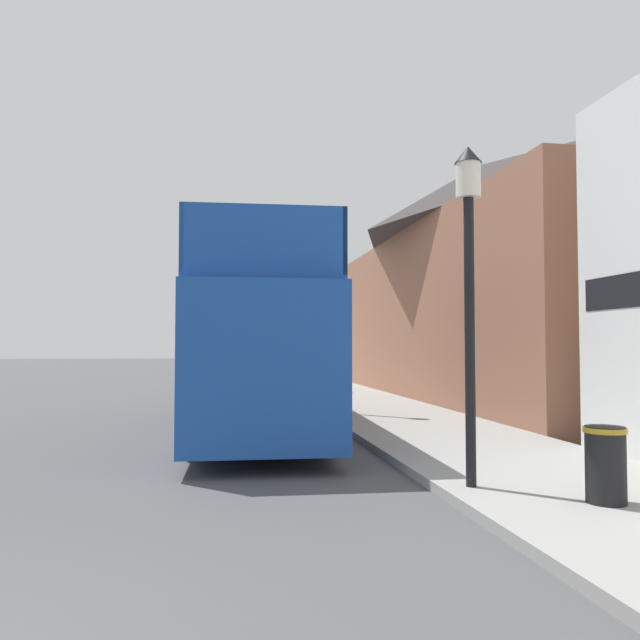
{
  "coord_description": "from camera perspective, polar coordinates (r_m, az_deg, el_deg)",
  "views": [
    {
      "loc": [
        2.55,
        -3.45,
        1.92
      ],
      "look_at": [
        4.67,
        9.37,
        2.46
      ],
      "focal_mm": 35.0,
      "sensor_mm": 36.0,
      "label": 1
    }
  ],
  "objects": [
    {
      "name": "parked_car_ahead_of_bus",
      "position": [
        22.33,
        -5.22,
        -5.52
      ],
      "size": [
        1.93,
        4.24,
        1.47
      ],
      "rotation": [
        0.0,
        0.0,
        -0.01
      ],
      "color": "black",
      "rests_on": "ground_plane"
    },
    {
      "name": "tour_bus",
      "position": [
        13.91,
        -5.77,
        -2.58
      ],
      "size": [
        2.92,
        9.67,
        4.07
      ],
      "rotation": [
        0.0,
        0.0,
        -0.04
      ],
      "color": "#19479E",
      "rests_on": "ground_plane"
    },
    {
      "name": "sidewalk",
      "position": [
        22.02,
        2.76,
        -7.19
      ],
      "size": [
        3.63,
        108.0,
        0.14
      ],
      "color": "#999993",
      "rests_on": "ground_plane"
    },
    {
      "name": "lamp_post_nearest",
      "position": [
        8.28,
        13.46,
        6.38
      ],
      "size": [
        0.35,
        0.35,
        4.36
      ],
      "color": "black",
      "rests_on": "sidewalk"
    },
    {
      "name": "litter_bin",
      "position": [
        7.94,
        24.65,
        -11.72
      ],
      "size": [
        0.48,
        0.48,
        0.86
      ],
      "color": "black",
      "rests_on": "sidewalk"
    },
    {
      "name": "brick_terrace_rear",
      "position": [
        23.27,
        14.59,
        3.46
      ],
      "size": [
        6.0,
        19.4,
        8.51
      ],
      "color": "#9E664C",
      "rests_on": "ground_plane"
    },
    {
      "name": "ground_plane",
      "position": [
        24.66,
        -15.38,
        -6.75
      ],
      "size": [
        144.0,
        144.0,
        0.0
      ],
      "primitive_type": "plane",
      "color": "#4C4C4F"
    },
    {
      "name": "lamp_post_third",
      "position": [
        25.24,
        -1.47,
        0.95
      ],
      "size": [
        0.35,
        0.35,
        4.7
      ],
      "color": "black",
      "rests_on": "sidewalk"
    },
    {
      "name": "lamp_post_second",
      "position": [
        16.65,
        1.7,
        3.62
      ],
      "size": [
        0.35,
        0.35,
        5.15
      ],
      "color": "black",
      "rests_on": "sidewalk"
    }
  ]
}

